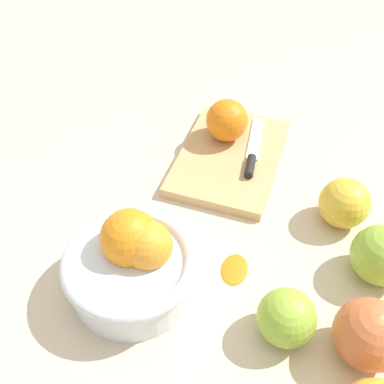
{
  "coord_description": "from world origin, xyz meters",
  "views": [
    {
      "loc": [
        -0.45,
        -0.09,
        0.52
      ],
      "look_at": [
        -0.01,
        0.06,
        0.04
      ],
      "focal_mm": 43.28,
      "sensor_mm": 36.0,
      "label": 1
    }
  ],
  "objects": [
    {
      "name": "apple_front_left_3",
      "position": [
        -0.04,
        -0.21,
        0.04
      ],
      "size": [
        0.08,
        0.08,
        0.08
      ],
      "primitive_type": "sphere",
      "color": "#8EB738",
      "rests_on": "ground_plane"
    },
    {
      "name": "citrus_peel",
      "position": [
        -0.09,
        -0.03,
        0.0
      ],
      "size": [
        0.05,
        0.04,
        0.01
      ],
      "primitive_type": "ellipsoid",
      "rotation": [
        0.0,
        0.0,
        0.06
      ],
      "color": "orange",
      "rests_on": "ground_plane"
    },
    {
      "name": "knife",
      "position": [
        0.12,
        -0.0,
        0.02
      ],
      "size": [
        0.16,
        0.03,
        0.01
      ],
      "color": "silver",
      "rests_on": "cutting_board"
    },
    {
      "name": "apple_front_left_4",
      "position": [
        -0.15,
        -0.2,
        0.04
      ],
      "size": [
        0.08,
        0.08,
        0.08
      ],
      "primitive_type": "sphere",
      "color": "#CC6638",
      "rests_on": "ground_plane"
    },
    {
      "name": "orange_on_board",
      "position": [
        0.16,
        0.05,
        0.05
      ],
      "size": [
        0.07,
        0.07,
        0.07
      ],
      "primitive_type": "sphere",
      "color": "orange",
      "rests_on": "cutting_board"
    },
    {
      "name": "apple_front_right",
      "position": [
        0.04,
        -0.16,
        0.04
      ],
      "size": [
        0.07,
        0.07,
        0.07
      ],
      "primitive_type": "sphere",
      "color": "gold",
      "rests_on": "ground_plane"
    },
    {
      "name": "bowl",
      "position": [
        -0.15,
        0.09,
        0.04
      ],
      "size": [
        0.17,
        0.17,
        0.11
      ],
      "color": "silver",
      "rests_on": "ground_plane"
    },
    {
      "name": "apple_front_left",
      "position": [
        -0.16,
        -0.11,
        0.03
      ],
      "size": [
        0.07,
        0.07,
        0.07
      ],
      "primitive_type": "sphere",
      "color": "#8EB738",
      "rests_on": "ground_plane"
    },
    {
      "name": "cutting_board",
      "position": [
        0.12,
        0.03,
        0.01
      ],
      "size": [
        0.23,
        0.16,
        0.02
      ],
      "primitive_type": "cube",
      "rotation": [
        0.0,
        0.0,
        -0.01
      ],
      "color": "tan",
      "rests_on": "ground_plane"
    },
    {
      "name": "ground_plane",
      "position": [
        0.0,
        0.0,
        0.0
      ],
      "size": [
        2.4,
        2.4,
        0.0
      ],
      "primitive_type": "plane",
      "color": "beige"
    }
  ]
}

